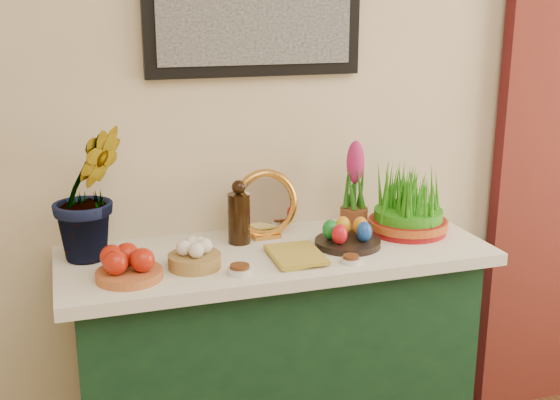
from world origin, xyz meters
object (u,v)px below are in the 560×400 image
at_px(hyacinth_green, 88,171).
at_px(wheatgrass_sabzeh, 409,205).
at_px(sideboard, 276,375).
at_px(mirror, 265,205).
at_px(book, 272,257).

bearing_deg(hyacinth_green, wheatgrass_sabzeh, -21.64).
height_order(sideboard, mirror, mirror).
bearing_deg(mirror, hyacinth_green, -177.03).
distance_m(hyacinth_green, book, 0.63).
relative_size(sideboard, mirror, 5.40).
distance_m(mirror, book, 0.26).
xyz_separation_m(hyacinth_green, wheatgrass_sabzeh, (1.07, -0.07, -0.18)).
bearing_deg(book, sideboard, 68.75).
xyz_separation_m(hyacinth_green, mirror, (0.58, 0.03, -0.17)).
bearing_deg(wheatgrass_sabzeh, hyacinth_green, 176.00).
bearing_deg(hyacinth_green, mirror, -14.67).
distance_m(mirror, wheatgrass_sabzeh, 0.50).
bearing_deg(sideboard, hyacinth_green, 170.37).
distance_m(sideboard, hyacinth_green, 0.95).
distance_m(sideboard, book, 0.49).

